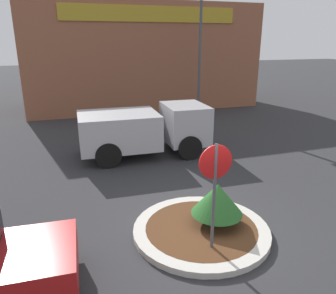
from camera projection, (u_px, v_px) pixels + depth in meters
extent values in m
plane|color=#2D2D30|center=(201.00, 233.00, 7.92)|extent=(120.00, 120.00, 0.00)
cylinder|color=#BCB7AD|center=(201.00, 230.00, 7.90)|extent=(3.27, 3.27, 0.15)
cylinder|color=#4C2D19|center=(201.00, 230.00, 7.90)|extent=(2.69, 2.69, 0.15)
cylinder|color=#4C4C51|center=(214.00, 201.00, 6.81)|extent=(0.07, 0.07, 2.50)
cylinder|color=#B71414|center=(216.00, 162.00, 6.54)|extent=(0.72, 0.03, 0.72)
cylinder|color=brown|center=(216.00, 218.00, 8.01)|extent=(0.08, 0.08, 0.28)
cone|color=#235623|center=(217.00, 199.00, 7.85)|extent=(1.25, 1.25, 0.76)
cube|color=#B2B2B7|center=(185.00, 123.00, 13.42)|extent=(1.68, 2.21, 1.53)
cube|color=#B2B2B7|center=(119.00, 130.00, 12.73)|extent=(3.10, 2.38, 1.34)
cube|color=black|center=(198.00, 116.00, 13.48)|extent=(0.11, 1.93, 0.53)
cylinder|color=black|center=(174.00, 133.00, 14.55)|extent=(0.96, 0.28, 0.95)
cylinder|color=black|center=(190.00, 148.00, 12.64)|extent=(0.96, 0.28, 0.95)
cylinder|color=black|center=(103.00, 139.00, 13.73)|extent=(0.96, 0.28, 0.95)
cylinder|color=black|center=(108.00, 155.00, 11.82)|extent=(0.96, 0.28, 0.95)
cube|color=#93563D|center=(141.00, 56.00, 22.58)|extent=(15.05, 6.00, 6.69)
cube|color=#B28E23|center=(152.00, 14.00, 19.05)|extent=(10.53, 0.08, 0.90)
cylinder|color=black|center=(37.00, 250.00, 6.79)|extent=(0.62, 0.22, 0.61)
cylinder|color=#4C4C51|center=(200.00, 62.00, 18.83)|extent=(0.16, 0.16, 6.49)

